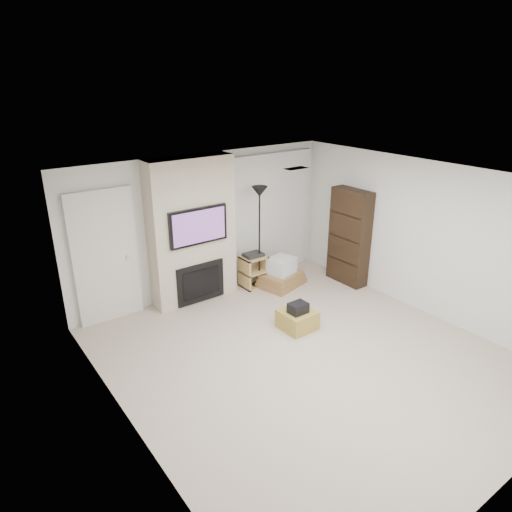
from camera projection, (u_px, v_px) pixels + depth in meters
floor at (306, 357)px, 6.44m from camera, size 5.00×5.50×0.00m
ceiling at (315, 182)px, 5.52m from camera, size 5.00×5.50×0.00m
wall_back at (204, 225)px, 8.04m from camera, size 5.00×0.00×2.50m
wall_left at (127, 336)px, 4.61m from camera, size 0.00×5.50×2.50m
wall_right at (425, 239)px, 7.35m from camera, size 0.00×5.50×2.50m
hvac_vent at (296, 168)px, 6.34m from camera, size 0.35×0.18×0.01m
ottoman at (297, 319)px, 7.12m from camera, size 0.51×0.51×0.30m
black_bag at (298, 308)px, 6.99m from camera, size 0.28×0.22×0.16m
fireplace_wall at (192, 232)px, 7.70m from camera, size 1.50×0.47×2.50m
entry_door at (106, 258)px, 7.10m from camera, size 1.02×0.11×2.14m
vertical_blinds at (269, 211)px, 8.76m from camera, size 1.98×0.10×2.37m
floor_lamp at (259, 209)px, 8.06m from camera, size 0.28×0.28×1.90m
av_stand at (253, 269)px, 8.48m from camera, size 0.45×0.38×0.66m
box_stack at (281, 275)px, 8.56m from camera, size 0.95×0.80×0.55m
bookshelf at (349, 237)px, 8.48m from camera, size 0.30×0.80×1.80m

